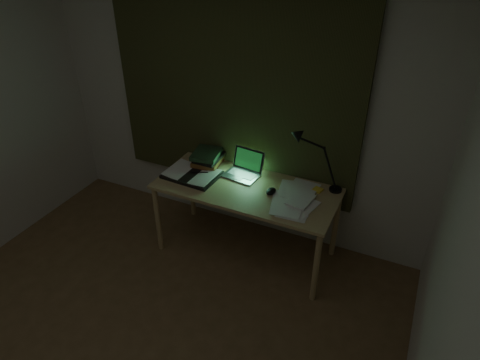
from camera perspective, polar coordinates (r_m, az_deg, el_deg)
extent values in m
cube|color=beige|center=(3.67, -0.71, 10.73)|extent=(3.50, 0.00, 2.50)
cube|color=#33371B|center=(3.57, -1.01, 13.51)|extent=(2.20, 0.06, 2.00)
ellipsoid|color=black|center=(3.42, 4.15, -1.50)|extent=(0.08, 0.11, 0.04)
cube|color=yellow|center=(3.50, 10.31, -1.30)|extent=(0.09, 0.09, 0.02)
cube|color=#D95470|center=(3.52, 8.72, -0.98)|extent=(0.08, 0.08, 0.01)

